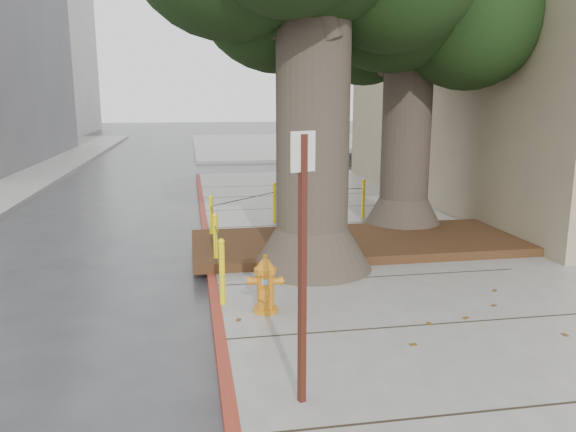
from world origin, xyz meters
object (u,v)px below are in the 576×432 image
Objects in this scene: signpost at (302,255)px; car_red at (443,152)px; fire_hydrant at (265,284)px; car_silver at (322,151)px.

signpost is 0.72× the size of car_red.
fire_hydrant is 0.31× the size of signpost.
car_silver is (5.10, 18.18, 0.09)m from fire_hydrant.
car_red is at bearing 36.68° from signpost.
car_red is (5.62, -0.75, -0.04)m from car_silver.
signpost is 21.14m from car_silver.
signpost is at bearing 168.14° from car_silver.
car_red is (10.69, 19.75, -1.00)m from signpost.
fire_hydrant is 2.55m from signpost.
car_red reaches higher than fire_hydrant.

